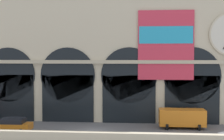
{
  "coord_description": "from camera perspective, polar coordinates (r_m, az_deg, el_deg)",
  "views": [
    {
      "loc": [
        4.9,
        -33.17,
        8.26
      ],
      "look_at": [
        1.74,
        5.0,
        6.58
      ],
      "focal_mm": 49.6,
      "sensor_mm": 36.0,
      "label": 1
    }
  ],
  "objects": [
    {
      "name": "quay_parapet_wall",
      "position": [
        29.71,
        -5.04,
        -12.42
      ],
      "size": [
        90.0,
        0.7,
        1.21
      ],
      "primitive_type": "cube",
      "color": "beige",
      "rests_on": "ground"
    },
    {
      "name": "car_midwest",
      "position": [
        35.93,
        -18.02,
        -9.59
      ],
      "size": [
        4.4,
        2.22,
        1.55
      ],
      "color": "orange",
      "rests_on": "ground"
    },
    {
      "name": "van_mideast",
      "position": [
        36.82,
        12.77,
        -8.53
      ],
      "size": [
        5.2,
        2.48,
        2.2
      ],
      "color": "orange",
      "rests_on": "ground"
    },
    {
      "name": "station_building",
      "position": [
        40.49,
        -2.14,
        4.34
      ],
      "size": [
        39.95,
        4.42,
        19.85
      ],
      "color": "beige",
      "rests_on": "ground"
    },
    {
      "name": "ground_plane",
      "position": [
        34.53,
        -3.63,
        -11.33
      ],
      "size": [
        200.0,
        200.0,
        0.0
      ],
      "primitive_type": "plane",
      "color": "slate"
    }
  ]
}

